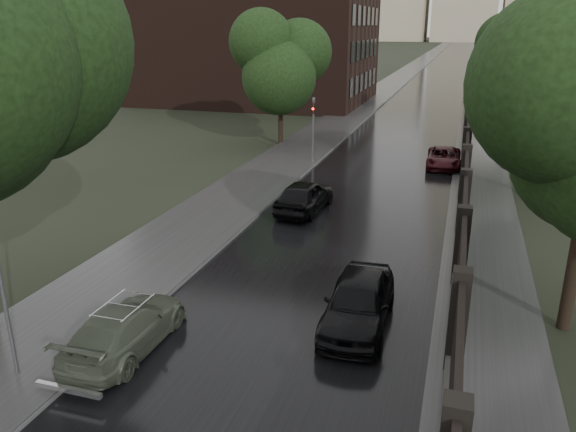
% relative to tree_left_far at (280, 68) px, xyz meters
% --- Properties ---
extents(road, '(8.00, 420.00, 0.02)m').
position_rel_tree_left_far_xyz_m(road, '(8.00, 160.00, -5.23)').
color(road, black).
rests_on(road, ground).
extents(sidewalk_left, '(4.00, 420.00, 0.16)m').
position_rel_tree_left_far_xyz_m(sidewalk_left, '(2.00, 160.00, -5.16)').
color(sidewalk_left, '#2D2D2D').
rests_on(sidewalk_left, ground).
extents(verge_right, '(3.00, 420.00, 0.08)m').
position_rel_tree_left_far_xyz_m(verge_right, '(13.50, 160.00, -5.20)').
color(verge_right, '#2D2D2D').
rests_on(verge_right, ground).
extents(fence_right, '(0.45, 75.72, 2.70)m').
position_rel_tree_left_far_xyz_m(fence_right, '(12.60, 2.01, -4.23)').
color(fence_right, '#383533').
rests_on(fence_right, ground).
extents(tree_left_far, '(4.25, 4.25, 7.39)m').
position_rel_tree_left_far_xyz_m(tree_left_far, '(0.00, 0.00, 0.00)').
color(tree_left_far, black).
rests_on(tree_left_far, ground).
extents(tree_right_b, '(4.08, 4.08, 7.01)m').
position_rel_tree_left_far_xyz_m(tree_right_b, '(15.50, -8.00, -0.29)').
color(tree_right_b, black).
rests_on(tree_right_b, ground).
extents(tree_right_c, '(4.08, 4.08, 7.01)m').
position_rel_tree_left_far_xyz_m(tree_right_c, '(15.50, 10.00, -0.29)').
color(tree_right_c, black).
rests_on(tree_right_c, ground).
extents(lamp_post, '(0.25, 0.12, 5.11)m').
position_rel_tree_left_far_xyz_m(lamp_post, '(2.60, -28.50, -2.57)').
color(lamp_post, '#59595E').
rests_on(lamp_post, ground).
extents(traffic_light, '(0.16, 0.32, 4.00)m').
position_rel_tree_left_far_xyz_m(traffic_light, '(3.70, -5.01, -2.84)').
color(traffic_light, '#59595E').
rests_on(traffic_light, ground).
extents(brick_building, '(24.00, 18.00, 20.00)m').
position_rel_tree_left_far_xyz_m(brick_building, '(-10.00, 22.00, 4.76)').
color(brick_building, black).
rests_on(brick_building, ground).
extents(volga_sedan, '(1.80, 4.31, 1.24)m').
position_rel_tree_left_far_xyz_m(volga_sedan, '(4.40, -26.59, -4.62)').
color(volga_sedan, '#4A5242').
rests_on(volga_sedan, ground).
extents(hatchback_left, '(2.05, 4.40, 1.46)m').
position_rel_tree_left_far_xyz_m(hatchback_left, '(5.72, -14.12, -4.51)').
color(hatchback_left, black).
rests_on(hatchback_left, ground).
extents(car_right_near, '(1.85, 4.40, 1.49)m').
position_rel_tree_left_far_xyz_m(car_right_near, '(9.95, -23.57, -4.50)').
color(car_right_near, black).
rests_on(car_right_near, ground).
extents(car_right_far, '(2.08, 4.27, 1.17)m').
position_rel_tree_left_far_xyz_m(car_right_far, '(11.40, -3.65, -4.66)').
color(car_right_far, '#340B11').
rests_on(car_right_far, ground).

